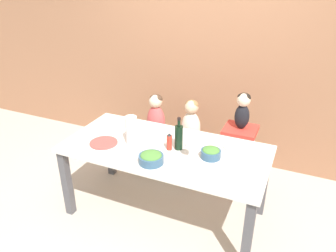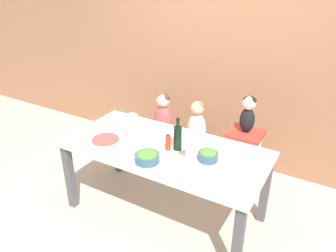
{
  "view_description": "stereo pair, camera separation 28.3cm",
  "coord_description": "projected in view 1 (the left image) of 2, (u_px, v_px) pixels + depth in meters",
  "views": [
    {
      "loc": [
        1.03,
        -2.27,
        2.14
      ],
      "look_at": [
        0.0,
        0.06,
        0.9
      ],
      "focal_mm": 35.0,
      "sensor_mm": 36.0,
      "label": 1
    },
    {
      "loc": [
        1.28,
        -2.14,
        2.14
      ],
      "look_at": [
        0.0,
        0.06,
        0.9
      ],
      "focal_mm": 35.0,
      "sensor_mm": 36.0,
      "label": 2
    }
  ],
  "objects": [
    {
      "name": "ground_plane",
      "position": [
        165.0,
        212.0,
        3.18
      ],
      "size": [
        14.0,
        14.0,
        0.0
      ],
      "primitive_type": "plane",
      "color": "#BCB2A3"
    },
    {
      "name": "wall_back",
      "position": [
        212.0,
        46.0,
        3.63
      ],
      "size": [
        10.0,
        0.06,
        2.7
      ],
      "color": "#9E6B4C",
      "rests_on": "ground_plane"
    },
    {
      "name": "dining_table",
      "position": [
        165.0,
        156.0,
        2.9
      ],
      "size": [
        1.79,
        0.86,
        0.72
      ],
      "color": "silver",
      "rests_on": "ground_plane"
    },
    {
      "name": "chair_far_left",
      "position": [
        156.0,
        141.0,
        3.71
      ],
      "size": [
        0.38,
        0.37,
        0.44
      ],
      "color": "silver",
      "rests_on": "ground_plane"
    },
    {
      "name": "chair_far_center",
      "position": [
        190.0,
        148.0,
        3.56
      ],
      "size": [
        0.38,
        0.37,
        0.44
      ],
      "color": "silver",
      "rests_on": "ground_plane"
    },
    {
      "name": "chair_right_highchair",
      "position": [
        239.0,
        143.0,
        3.29
      ],
      "size": [
        0.32,
        0.31,
        0.72
      ],
      "color": "silver",
      "rests_on": "ground_plane"
    },
    {
      "name": "person_child_left",
      "position": [
        156.0,
        115.0,
        3.57
      ],
      "size": [
        0.2,
        0.17,
        0.48
      ],
      "color": "#C64C4C",
      "rests_on": "chair_far_left"
    },
    {
      "name": "person_child_center",
      "position": [
        191.0,
        121.0,
        3.42
      ],
      "size": [
        0.2,
        0.17,
        0.48
      ],
      "color": "beige",
      "rests_on": "chair_far_center"
    },
    {
      "name": "person_baby_right",
      "position": [
        243.0,
        108.0,
        3.13
      ],
      "size": [
        0.14,
        0.13,
        0.36
      ],
      "color": "black",
      "rests_on": "chair_right_highchair"
    },
    {
      "name": "wine_bottle",
      "position": [
        179.0,
        137.0,
        2.79
      ],
      "size": [
        0.07,
        0.07,
        0.3
      ],
      "color": "black",
      "rests_on": "dining_table"
    },
    {
      "name": "paper_towel_roll",
      "position": [
        131.0,
        130.0,
        2.87
      ],
      "size": [
        0.1,
        0.1,
        0.26
      ],
      "color": "white",
      "rests_on": "dining_table"
    },
    {
      "name": "wine_glass_near",
      "position": [
        189.0,
        144.0,
        2.66
      ],
      "size": [
        0.08,
        0.08,
        0.18
      ],
      "color": "white",
      "rests_on": "dining_table"
    },
    {
      "name": "salad_bowl_large",
      "position": [
        152.0,
        158.0,
        2.62
      ],
      "size": [
        0.2,
        0.2,
        0.09
      ],
      "color": "#335675",
      "rests_on": "dining_table"
    },
    {
      "name": "salad_bowl_small",
      "position": [
        211.0,
        153.0,
        2.69
      ],
      "size": [
        0.17,
        0.17,
        0.09
      ],
      "color": "#335675",
      "rests_on": "dining_table"
    },
    {
      "name": "dinner_plate_front_left",
      "position": [
        104.0,
        143.0,
        2.92
      ],
      "size": [
        0.25,
        0.25,
        0.01
      ],
      "color": "#D14C47",
      "rests_on": "dining_table"
    },
    {
      "name": "dinner_plate_back_left",
      "position": [
        131.0,
        126.0,
        3.22
      ],
      "size": [
        0.25,
        0.25,
        0.01
      ],
      "color": "silver",
      "rests_on": "dining_table"
    },
    {
      "name": "dinner_plate_back_right",
      "position": [
        238.0,
        147.0,
        2.85
      ],
      "size": [
        0.25,
        0.25,
        0.01
      ],
      "color": "silver",
      "rests_on": "dining_table"
    },
    {
      "name": "condiment_bottle_hot_sauce",
      "position": [
        169.0,
        142.0,
        2.8
      ],
      "size": [
        0.05,
        0.05,
        0.16
      ],
      "color": "red",
      "rests_on": "dining_table"
    }
  ]
}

